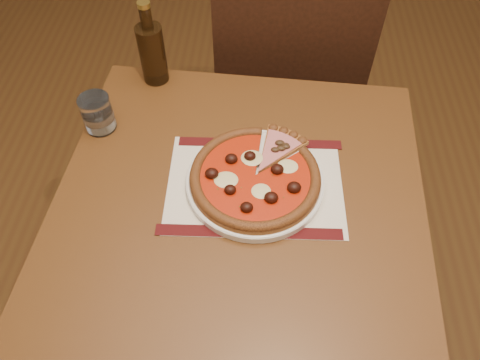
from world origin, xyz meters
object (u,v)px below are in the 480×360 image
object	(u,v)px
chair_far	(287,81)
plate	(255,182)
water_glass	(97,113)
bottle	(152,51)
pizza	(255,176)
table	(239,221)

from	to	relation	value
chair_far	plate	xyz separation A→B (m)	(-0.09, -0.60, 0.21)
water_glass	bottle	world-z (taller)	bottle
chair_far	pizza	size ratio (longest dim) A/B	3.36
chair_far	plate	distance (m)	0.64
plate	water_glass	distance (m)	0.41
chair_far	bottle	bearing A→B (deg)	33.72
pizza	water_glass	size ratio (longest dim) A/B	3.16
chair_far	table	bearing A→B (deg)	78.26
plate	bottle	xyz separation A→B (m)	(-0.28, 0.34, 0.08)
chair_far	water_glass	world-z (taller)	chair_far
table	chair_far	xyz separation A→B (m)	(0.12, 0.63, -0.10)
chair_far	pizza	world-z (taller)	chair_far
water_glass	bottle	bearing A→B (deg)	60.84
table	pizza	world-z (taller)	pizza
table	water_glass	world-z (taller)	water_glass
chair_far	water_glass	distance (m)	0.69
table	pizza	bearing A→B (deg)	44.27
plate	bottle	world-z (taller)	bottle
table	bottle	world-z (taller)	bottle
water_glass	bottle	size ratio (longest dim) A/B	0.40
table	chair_far	bearing A→B (deg)	79.17
plate	bottle	bearing A→B (deg)	128.98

